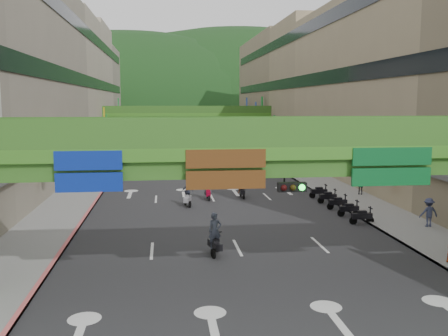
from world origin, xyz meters
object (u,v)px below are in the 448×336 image
car_silver (154,148)px  car_yellow (232,160)px  scooter_rider_mid (242,186)px  overpass_near (287,166)px  scooter_rider_near (215,235)px

car_silver → car_yellow: (9.67, -18.47, 0.01)m
scooter_rider_mid → car_silver: size_ratio=0.46×
overpass_near → car_silver: (-6.34, 58.67, -4.50)m
scooter_rider_mid → car_yellow: (1.85, 19.80, -0.29)m
car_silver → overpass_near: bearing=-90.9°
overpass_near → car_yellow: overpass_near is taller
scooter_rider_mid → car_silver: scooter_rider_mid is taller
scooter_rider_near → car_silver: scooter_rider_near is taller
overpass_near → car_silver: 59.19m
scooter_rider_mid → car_silver: (-7.83, 38.28, -0.30)m
overpass_near → scooter_rider_near: size_ratio=12.74×
overpass_near → car_yellow: (3.33, 40.20, -4.49)m
overpass_near → scooter_rider_mid: 20.88m
car_silver → scooter_rider_near: bearing=-92.7°
car_silver → scooter_rider_mid: bearing=-85.5°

